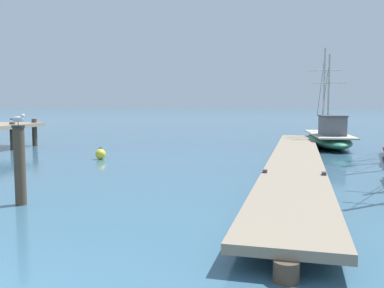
{
  "coord_description": "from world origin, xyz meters",
  "views": [
    {
      "loc": [
        3.66,
        -3.14,
        2.4
      ],
      "look_at": [
        2.0,
        7.09,
        1.4
      ],
      "focal_mm": 39.19,
      "sensor_mm": 36.0,
      "label": 1
    }
  ],
  "objects_px": {
    "fishing_boat_2": "(329,137)",
    "mooring_piling": "(20,164)",
    "mooring_buoy": "(101,154)",
    "perched_seagull": "(18,119)"
  },
  "relations": [
    {
      "from": "fishing_boat_2",
      "to": "mooring_piling",
      "type": "xyz_separation_m",
      "value": [
        -9.39,
        -15.14,
        0.43
      ]
    },
    {
      "from": "fishing_boat_2",
      "to": "mooring_piling",
      "type": "height_order",
      "value": "fishing_boat_2"
    },
    {
      "from": "mooring_piling",
      "to": "mooring_buoy",
      "type": "xyz_separation_m",
      "value": [
        -1.2,
        8.09,
        -0.76
      ]
    },
    {
      "from": "mooring_piling",
      "to": "perched_seagull",
      "type": "bearing_deg",
      "value": -160.32
    },
    {
      "from": "mooring_piling",
      "to": "mooring_buoy",
      "type": "relative_size",
      "value": 3.65
    },
    {
      "from": "fishing_boat_2",
      "to": "perched_seagull",
      "type": "height_order",
      "value": "fishing_boat_2"
    },
    {
      "from": "mooring_piling",
      "to": "perched_seagull",
      "type": "distance_m",
      "value": 1.06
    },
    {
      "from": "fishing_boat_2",
      "to": "mooring_buoy",
      "type": "bearing_deg",
      "value": -146.34
    },
    {
      "from": "fishing_boat_2",
      "to": "perched_seagull",
      "type": "distance_m",
      "value": 17.89
    },
    {
      "from": "mooring_buoy",
      "to": "mooring_piling",
      "type": "bearing_deg",
      "value": -81.58
    }
  ]
}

